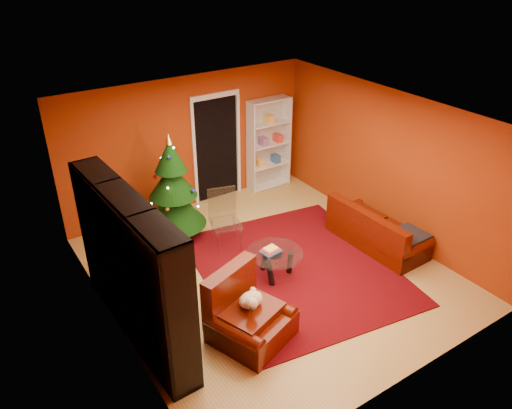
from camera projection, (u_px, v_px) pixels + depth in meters
floor at (269, 272)px, 8.13m from camera, size 5.00×5.50×0.05m
ceiling at (272, 116)px, 6.86m from camera, size 5.00×5.50×0.05m
wall_back at (188, 143)px, 9.53m from camera, size 5.00×0.05×2.60m
wall_left at (106, 253)px, 6.28m from camera, size 0.05×5.50×2.60m
wall_right at (389, 163)px, 8.72m from camera, size 0.05×5.50×2.60m
doorway at (217, 150)px, 9.91m from camera, size 1.06×0.60×2.16m
rug at (296, 268)px, 8.16m from camera, size 3.41×3.83×0.02m
media_unit at (132, 268)px, 6.41m from camera, size 0.54×2.75×2.10m
christmas_tree at (173, 188)px, 8.64m from camera, size 1.26×1.26×1.96m
gift_box_teal at (146, 227)px, 9.04m from camera, size 0.38×0.38×0.30m
gift_box_green at (167, 223)px, 9.19m from camera, size 0.36×0.36×0.28m
gift_box_red at (172, 209)px, 9.68m from camera, size 0.26×0.26×0.24m
white_bookshelf at (269, 144)px, 10.39m from camera, size 0.92×0.33×1.98m
armchair at (252, 315)px, 6.59m from camera, size 1.30×1.30×0.80m
dog at (251, 300)px, 6.56m from camera, size 0.48×0.42×0.26m
sofa at (378, 226)px, 8.63m from camera, size 0.85×1.79×0.76m
coffee_table at (275, 264)px, 7.89m from camera, size 1.00×1.00×0.56m
acrylic_chair at (226, 223)px, 8.51m from camera, size 0.61×0.64×0.96m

